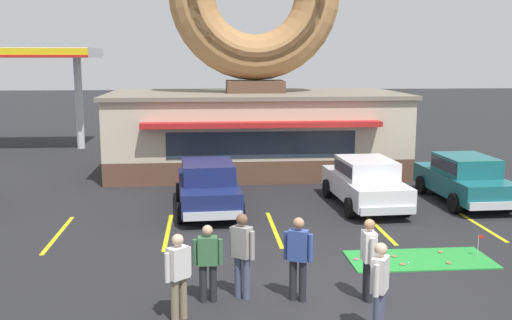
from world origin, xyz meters
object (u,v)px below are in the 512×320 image
object	(u,v)px
putting_flag_pin	(480,240)
golf_ball	(408,263)
car_teal	(464,177)
pedestrian_crossing_woman	(242,251)
trash_bin	(123,172)
car_white	(365,180)
pedestrian_hooded_kid	(298,255)
pedestrian_clipboard_woman	(178,273)
pedestrian_beanie_man	(208,260)
car_navy	(208,184)
pedestrian_blue_sweater_man	(369,256)
pedestrian_leather_jacket_man	(380,285)

from	to	relation	value
putting_flag_pin	golf_ball	bearing A→B (deg)	-169.22
golf_ball	car_teal	xyz separation A→B (m)	(3.89, 5.86, 0.82)
putting_flag_pin	pedestrian_crossing_woman	world-z (taller)	pedestrian_crossing_woman
golf_ball	putting_flag_pin	world-z (taller)	putting_flag_pin
trash_bin	car_white	bearing A→B (deg)	-26.59
putting_flag_pin	pedestrian_hooded_kid	world-z (taller)	pedestrian_hooded_kid
putting_flag_pin	car_teal	xyz separation A→B (m)	(2.01, 5.50, 0.43)
putting_flag_pin	pedestrian_clipboard_woman	xyz separation A→B (m)	(-7.14, -2.89, 0.48)
pedestrian_beanie_man	trash_bin	bearing A→B (deg)	105.36
golf_ball	pedestrian_clipboard_woman	bearing A→B (deg)	-154.31
golf_ball	trash_bin	world-z (taller)	trash_bin
car_navy	trash_bin	world-z (taller)	car_navy
car_white	putting_flag_pin	bearing A→B (deg)	-74.53
pedestrian_beanie_man	trash_bin	world-z (taller)	pedestrian_beanie_man
car_white	pedestrian_blue_sweater_man	size ratio (longest dim) A/B	2.76
pedestrian_clipboard_woman	golf_ball	bearing A→B (deg)	25.69
car_navy	car_teal	world-z (taller)	same
car_navy	pedestrian_clipboard_woman	size ratio (longest dim) A/B	2.81
car_navy	car_white	distance (m)	5.10
pedestrian_clipboard_woman	pedestrian_hooded_kid	bearing A→B (deg)	16.57
pedestrian_blue_sweater_man	pedestrian_crossing_woman	bearing A→B (deg)	172.47
putting_flag_pin	car_white	distance (m)	5.42
putting_flag_pin	pedestrian_beanie_man	xyz separation A→B (m)	(-6.59, -2.09, 0.43)
golf_ball	car_white	world-z (taller)	car_white
pedestrian_leather_jacket_man	pedestrian_clipboard_woman	size ratio (longest dim) A/B	1.03
car_teal	pedestrian_leather_jacket_man	world-z (taller)	pedestrian_leather_jacket_man
car_white	car_teal	xyz separation A→B (m)	(3.45, 0.29, 0.00)
car_white	car_teal	distance (m)	3.46
putting_flag_pin	trash_bin	bearing A→B (deg)	136.13
car_navy	trash_bin	bearing A→B (deg)	126.70
pedestrian_leather_jacket_man	car_navy	bearing A→B (deg)	107.95
golf_ball	pedestrian_beanie_man	xyz separation A→B (m)	(-4.71, -1.73, 0.82)
car_navy	pedestrian_beanie_man	xyz separation A→B (m)	(-0.05, -7.17, -0.00)
pedestrian_blue_sweater_man	pedestrian_beanie_man	xyz separation A→B (m)	(-3.19, 0.20, -0.06)
putting_flag_pin	trash_bin	world-z (taller)	trash_bin
trash_bin	golf_ball	bearing A→B (deg)	-51.06
pedestrian_blue_sweater_man	pedestrian_clipboard_woman	xyz separation A→B (m)	(-3.73, -0.60, -0.02)
car_teal	pedestrian_blue_sweater_man	size ratio (longest dim) A/B	2.74
golf_ball	pedestrian_clipboard_woman	xyz separation A→B (m)	(-5.25, -2.53, 0.86)
pedestrian_clipboard_woman	car_navy	bearing A→B (deg)	85.75
pedestrian_beanie_man	putting_flag_pin	bearing A→B (deg)	17.61
putting_flag_pin	car_teal	bearing A→B (deg)	69.95
pedestrian_hooded_kid	golf_ball	bearing A→B (deg)	32.11
pedestrian_clipboard_woman	pedestrian_crossing_woman	bearing A→B (deg)	36.96
car_teal	pedestrian_leather_jacket_man	xyz separation A→B (m)	(-5.66, -9.37, 0.07)
car_teal	pedestrian_leather_jacket_man	size ratio (longest dim) A/B	2.70
pedestrian_crossing_woman	pedestrian_leather_jacket_man	bearing A→B (deg)	-40.19
car_teal	pedestrian_hooded_kid	xyz separation A→B (m)	(-6.81, -7.70, 0.08)
trash_bin	pedestrian_leather_jacket_man	bearing A→B (deg)	-65.27
car_white	trash_bin	distance (m)	9.29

